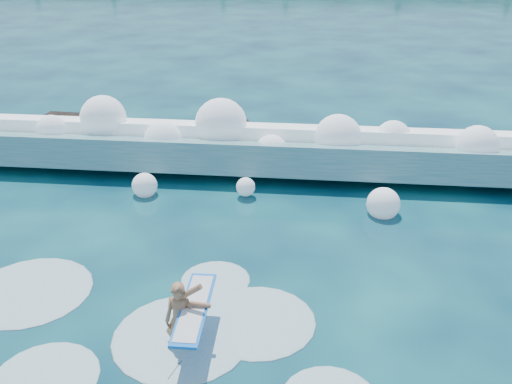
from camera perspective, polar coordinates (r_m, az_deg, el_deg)
ground at (r=13.72m, az=-7.19°, el=-7.85°), size 200.00×200.00×0.00m
breaking_wave at (r=19.00m, az=-0.95°, el=4.19°), size 19.45×2.97×1.68m
rock_cluster at (r=21.29m, az=-11.73°, el=5.48°), size 7.83×3.09×1.21m
surfer_with_board at (r=11.29m, az=-7.27°, el=-12.38°), size 0.87×2.84×1.65m
wave_spray at (r=18.81m, az=-0.82°, el=5.67°), size 15.03×4.80×2.35m
surf_foam at (r=12.24m, az=-10.70°, el=-12.82°), size 8.91×5.21×0.14m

